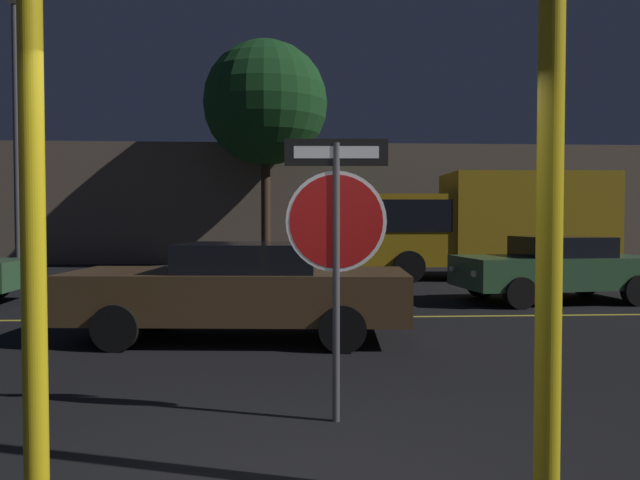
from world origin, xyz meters
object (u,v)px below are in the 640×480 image
at_px(yellow_pole_left, 33,199).
at_px(passing_car_2, 240,289).
at_px(tree_0, 265,104).
at_px(passing_car_3, 556,268).
at_px(yellow_pole_right, 550,205).
at_px(delivery_truck, 478,222).
at_px(street_lamp, 15,74).
at_px(stop_sign, 336,223).

bearing_deg(yellow_pole_left, passing_car_2, 83.26).
bearing_deg(tree_0, passing_car_3, -57.44).
bearing_deg(yellow_pole_left, passing_car_3, 53.37).
relative_size(yellow_pole_left, tree_0, 0.45).
bearing_deg(tree_0, yellow_pole_right, -83.54).
xyz_separation_m(delivery_truck, tree_0, (-6.09, 4.58, 4.10)).
bearing_deg(delivery_truck, yellow_pole_left, 156.72).
distance_m(passing_car_2, tree_0, 14.11).
xyz_separation_m(yellow_pole_right, delivery_truck, (4.00, 13.86, -0.17)).
distance_m(yellow_pole_right, street_lamp, 15.96).
xyz_separation_m(stop_sign, passing_car_3, (5.10, 7.20, -0.96)).
height_order(yellow_pole_left, passing_car_3, yellow_pole_left).
relative_size(stop_sign, passing_car_3, 0.56).
bearing_deg(tree_0, passing_car_2, -90.02).
relative_size(delivery_truck, tree_0, 0.92).
height_order(street_lamp, tree_0, tree_0).
xyz_separation_m(passing_car_3, delivery_truck, (-0.03, 5.00, 0.90)).
distance_m(delivery_truck, tree_0, 8.65).
height_order(stop_sign, street_lamp, street_lamp).
xyz_separation_m(yellow_pole_right, tree_0, (-2.09, 18.44, 3.93)).
height_order(passing_car_2, street_lamp, street_lamp).
relative_size(yellow_pole_left, delivery_truck, 0.49).
xyz_separation_m(yellow_pole_left, tree_0, (0.65, 18.69, 3.91)).
bearing_deg(yellow_pole_left, stop_sign, 48.75).
distance_m(stop_sign, street_lamp, 14.08).
relative_size(passing_car_2, passing_car_3, 1.17).
relative_size(passing_car_2, street_lamp, 0.63).
bearing_deg(street_lamp, passing_car_2, -51.59).
bearing_deg(passing_car_3, yellow_pole_left, 137.50).
bearing_deg(passing_car_3, street_lamp, 65.12).
bearing_deg(street_lamp, stop_sign, -57.60).
distance_m(stop_sign, delivery_truck, 13.21).
xyz_separation_m(stop_sign, tree_0, (-1.02, 16.78, 4.05)).
bearing_deg(yellow_pole_left, yellow_pole_right, 5.25).
bearing_deg(passing_car_2, tree_0, 4.82).
bearing_deg(yellow_pole_right, passing_car_2, 111.74).
relative_size(passing_car_2, delivery_truck, 0.67).
bearing_deg(yellow_pole_left, delivery_truck, 64.46).
bearing_deg(passing_car_2, delivery_truck, -30.43).
bearing_deg(passing_car_3, passing_car_2, 114.68).
xyz_separation_m(yellow_pole_left, delivery_truck, (6.74, 14.11, -0.19)).
relative_size(stop_sign, yellow_pole_left, 0.66).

